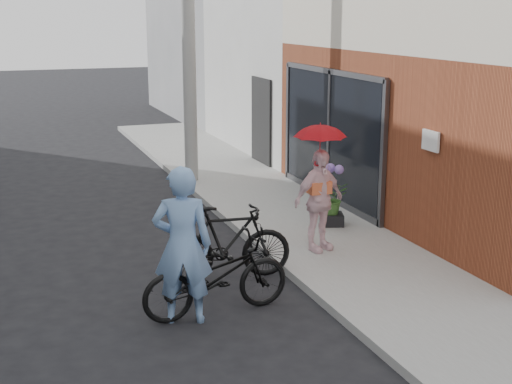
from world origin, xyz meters
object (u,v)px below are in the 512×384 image
kimono_woman (319,200)px  utility_pole (188,20)px  planter (332,219)px  bike_right (228,243)px  officer (182,245)px  bike_left (216,276)px

kimono_woman → utility_pole: bearing=79.6°
utility_pole → planter: 5.41m
bike_right → planter: bearing=-50.0°
officer → utility_pole: bearing=-89.0°
utility_pole → officer: (-1.97, -6.73, -2.53)m
bike_left → bike_right: bearing=-29.7°
bike_right → kimono_woman: bearing=-68.6°
officer → bike_right: size_ratio=1.08×
officer → planter: 4.31m
officer → bike_right: officer is taller
officer → planter: bearing=-124.0°
bike_right → utility_pole: bearing=-2.8°
bike_left → planter: (2.88, 2.59, -0.28)m
officer → planter: officer is taller
bike_right → kimono_woman: kimono_woman is taller
bike_right → kimono_woman: size_ratio=1.15×
utility_pole → bike_right: utility_pole is taller
utility_pole → bike_right: size_ratio=3.91×
utility_pole → bike_left: bearing=-103.0°
utility_pole → officer: 7.46m
bike_right → planter: bike_right is taller
bike_right → planter: size_ratio=4.81×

